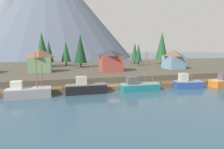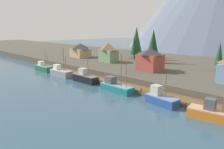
{
  "view_description": "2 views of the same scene",
  "coord_description": "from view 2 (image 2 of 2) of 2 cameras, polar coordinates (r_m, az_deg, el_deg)",
  "views": [
    {
      "loc": [
        -11.98,
        -44.01,
        10.77
      ],
      "look_at": [
        -0.0,
        2.57,
        3.49
      ],
      "focal_mm": 31.48,
      "sensor_mm": 36.0,
      "label": 1
    },
    {
      "loc": [
        41.9,
        -38.95,
        15.32
      ],
      "look_at": [
        1.48,
        1.11,
        3.19
      ],
      "focal_mm": 35.38,
      "sensor_mm": 36.0,
      "label": 2
    }
  ],
  "objects": [
    {
      "name": "dock",
      "position": [
        60.43,
        -0.4,
        -2.17
      ],
      "size": [
        80.0,
        4.0,
        1.6
      ],
      "color": "brown",
      "rests_on": "ground_plane"
    },
    {
      "name": "fishing_boat_green",
      "position": [
        83.09,
        -17.28,
        1.67
      ],
      "size": [
        8.26,
        2.79,
        7.17
      ],
      "rotation": [
        0.0,
        0.0,
        0.03
      ],
      "color": "#1E5B3D",
      "rests_on": "ground_plane"
    },
    {
      "name": "conifer_centre",
      "position": [
        91.92,
        5.82,
        7.65
      ],
      "size": [
        3.26,
        3.26,
        9.93
      ],
      "color": "#4C3823",
      "rests_on": "shoreline_bank"
    },
    {
      "name": "house_tan",
      "position": [
        98.7,
        -8.17,
        6.26
      ],
      "size": [
        7.84,
        6.82,
        6.07
      ],
      "color": "tan",
      "rests_on": "shoreline_bank"
    },
    {
      "name": "shoreline_bank",
      "position": [
        83.59,
        14.49,
        1.96
      ],
      "size": [
        400.0,
        56.0,
        2.5
      ],
      "primitive_type": "cube",
      "color": "#4C473D",
      "rests_on": "ground_plane"
    },
    {
      "name": "mountain_west_peak",
      "position": [
        190.68,
        17.97,
        15.35
      ],
      "size": [
        85.51,
        85.51,
        56.42
      ],
      "primitive_type": "cone",
      "color": "slate",
      "rests_on": "ground_plane"
    },
    {
      "name": "fishing_boat_teal",
      "position": [
        54.03,
        1.0,
        -3.16
      ],
      "size": [
        9.13,
        2.9,
        9.37
      ],
      "rotation": [
        0.0,
        0.0,
        -0.01
      ],
      "color": "#196B70",
      "rests_on": "ground_plane"
    },
    {
      "name": "conifer_mid_left",
      "position": [
        82.86,
        10.6,
        7.78
      ],
      "size": [
        4.63,
        4.63,
        12.22
      ],
      "color": "#4C3823",
      "rests_on": "shoreline_bank"
    },
    {
      "name": "fishing_boat_black",
      "position": [
        63.33,
        -7.01,
        -0.81
      ],
      "size": [
        8.97,
        2.38,
        7.14
      ],
      "rotation": [
        0.0,
        0.0,
        0.0
      ],
      "color": "black",
      "rests_on": "ground_plane"
    },
    {
      "name": "house_red",
      "position": [
        67.84,
        9.81,
        3.9
      ],
      "size": [
        6.92,
        6.26,
        6.73
      ],
      "color": "#9E4238",
      "rests_on": "shoreline_bank"
    },
    {
      "name": "house_green",
      "position": [
        84.05,
        -0.94,
        5.76
      ],
      "size": [
        6.8,
        4.99,
        7.13
      ],
      "color": "#6B8E66",
      "rests_on": "shoreline_bank"
    },
    {
      "name": "fishing_boat_blue",
      "position": [
        46.1,
        12.55,
        -6.06
      ],
      "size": [
        7.13,
        3.35,
        6.32
      ],
      "rotation": [
        0.0,
        0.0,
        -0.11
      ],
      "color": "navy",
      "rests_on": "ground_plane"
    },
    {
      "name": "conifer_back_left",
      "position": [
        97.11,
        6.31,
        8.8
      ],
      "size": [
        5.17,
        5.17,
        13.22
      ],
      "color": "#4C3823",
      "rests_on": "shoreline_bank"
    },
    {
      "name": "ground_plane",
      "position": [
        74.04,
        9.62,
        -0.48
      ],
      "size": [
        400.0,
        400.0,
        1.0
      ],
      "primitive_type": "cube",
      "color": "#335166"
    },
    {
      "name": "conifer_near_right",
      "position": [
        73.19,
        26.01,
        4.85
      ],
      "size": [
        2.57,
        2.57,
        8.71
      ],
      "color": "#4C3823",
      "rests_on": "shoreline_bank"
    },
    {
      "name": "conifer_back_right",
      "position": [
        91.0,
        10.2,
        7.39
      ],
      "size": [
        3.74,
        3.74,
        9.8
      ],
      "color": "#4C3823",
      "rests_on": "shoreline_bank"
    },
    {
      "name": "fishing_boat_grey",
      "position": [
        72.65,
        -13.07,
        0.51
      ],
      "size": [
        8.84,
        3.29,
        9.33
      ],
      "rotation": [
        0.0,
        0.0,
        0.04
      ],
      "color": "gray",
      "rests_on": "ground_plane"
    },
    {
      "name": "fishing_boat_orange",
      "position": [
        41.32,
        24.88,
        -9.27
      ],
      "size": [
        8.86,
        4.18,
        9.64
      ],
      "rotation": [
        0.0,
        0.0,
        0.16
      ],
      "color": "#CC6B1E",
      "rests_on": "ground_plane"
    }
  ]
}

